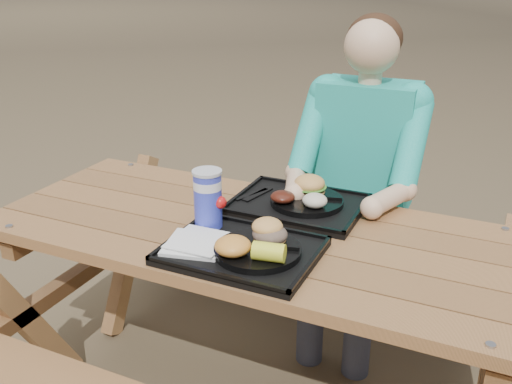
% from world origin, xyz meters
% --- Properties ---
extents(picnic_table, '(1.80, 1.49, 0.75)m').
position_xyz_m(picnic_table, '(0.00, 0.00, 0.38)').
color(picnic_table, '#999999').
rests_on(picnic_table, ground).
extents(tray_near, '(0.45, 0.35, 0.02)m').
position_xyz_m(tray_near, '(0.04, -0.18, 0.76)').
color(tray_near, black).
rests_on(tray_near, picnic_table).
extents(tray_far, '(0.45, 0.35, 0.02)m').
position_xyz_m(tray_far, '(0.07, 0.21, 0.76)').
color(tray_far, black).
rests_on(tray_far, picnic_table).
extents(plate_near, '(0.26, 0.26, 0.02)m').
position_xyz_m(plate_near, '(0.09, -0.19, 0.78)').
color(plate_near, black).
rests_on(plate_near, tray_near).
extents(plate_far, '(0.26, 0.26, 0.02)m').
position_xyz_m(plate_far, '(0.10, 0.22, 0.78)').
color(plate_far, black).
rests_on(plate_far, tray_far).
extents(napkin_stack, '(0.21, 0.21, 0.02)m').
position_xyz_m(napkin_stack, '(-0.10, -0.22, 0.78)').
color(napkin_stack, white).
rests_on(napkin_stack, tray_near).
extents(soda_cup, '(0.09, 0.09, 0.18)m').
position_xyz_m(soda_cup, '(-0.13, -0.08, 0.86)').
color(soda_cup, '#1723B1').
rests_on(soda_cup, tray_near).
extents(condiment_bbq, '(0.06, 0.06, 0.03)m').
position_xyz_m(condiment_bbq, '(0.04, -0.05, 0.79)').
color(condiment_bbq, black).
rests_on(condiment_bbq, tray_near).
extents(condiment_mustard, '(0.05, 0.05, 0.03)m').
position_xyz_m(condiment_mustard, '(0.09, -0.05, 0.79)').
color(condiment_mustard, '#FFFB1C').
rests_on(condiment_mustard, tray_near).
extents(sandwich, '(0.10, 0.10, 0.10)m').
position_xyz_m(sandwich, '(0.11, -0.13, 0.84)').
color(sandwich, '#E19E4F').
rests_on(sandwich, plate_near).
extents(mac_cheese, '(0.11, 0.11, 0.05)m').
position_xyz_m(mac_cheese, '(0.04, -0.26, 0.82)').
color(mac_cheese, gold).
rests_on(mac_cheese, plate_near).
extents(corn_cob, '(0.11, 0.11, 0.05)m').
position_xyz_m(corn_cob, '(0.15, -0.25, 0.82)').
color(corn_cob, '#F6FA34').
rests_on(corn_cob, plate_near).
extents(cutlery_far, '(0.06, 0.16, 0.01)m').
position_xyz_m(cutlery_far, '(-0.09, 0.22, 0.77)').
color(cutlery_far, black).
rests_on(cutlery_far, tray_far).
extents(burger, '(0.11, 0.11, 0.10)m').
position_xyz_m(burger, '(0.09, 0.27, 0.84)').
color(burger, '#D99A4C').
rests_on(burger, plate_far).
extents(baked_beans, '(0.09, 0.09, 0.04)m').
position_xyz_m(baked_beans, '(0.03, 0.15, 0.81)').
color(baked_beans, '#46170E').
rests_on(baked_beans, plate_far).
extents(potato_salad, '(0.09, 0.09, 0.05)m').
position_xyz_m(potato_salad, '(0.15, 0.16, 0.81)').
color(potato_salad, beige).
rests_on(potato_salad, plate_far).
extents(diner, '(0.48, 0.84, 1.28)m').
position_xyz_m(diner, '(0.19, 0.64, 0.64)').
color(diner, '#1DCDC6').
rests_on(diner, ground).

